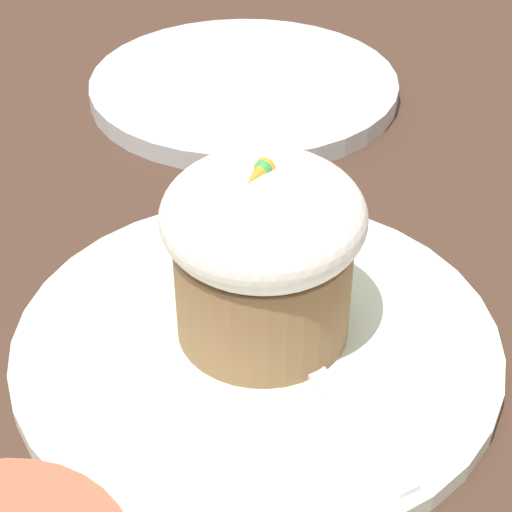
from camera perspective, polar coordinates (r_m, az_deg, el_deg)
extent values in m
plane|color=#3D281E|center=(0.46, 0.04, -6.24)|extent=(4.00, 4.00, 0.00)
cylinder|color=silver|center=(0.45, 0.04, -5.75)|extent=(0.26, 0.26, 0.01)
cylinder|color=olive|center=(0.44, 0.00, -1.85)|extent=(0.09, 0.09, 0.06)
ellipsoid|color=white|center=(0.41, 0.00, 2.83)|extent=(0.10, 0.10, 0.05)
cone|color=orange|center=(0.39, -0.75, 5.29)|extent=(0.02, 0.01, 0.01)
sphere|color=green|center=(0.40, -0.02, 5.92)|extent=(0.01, 0.01, 0.01)
cube|color=silver|center=(0.41, 6.19, -10.44)|extent=(0.06, 0.09, 0.00)
ellipsoid|color=silver|center=(0.45, 1.90, -4.98)|extent=(0.05, 0.05, 0.01)
cylinder|color=#B2B7BC|center=(0.70, -0.80, 11.25)|extent=(0.25, 0.25, 0.02)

